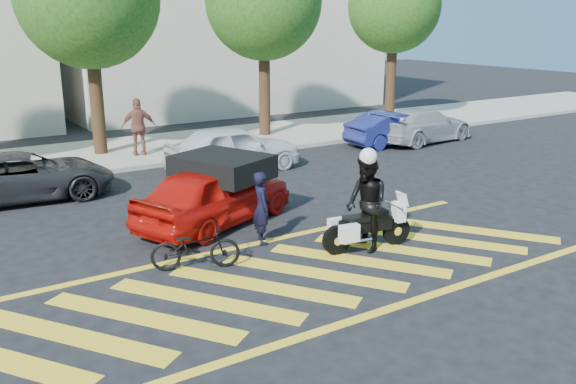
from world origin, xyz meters
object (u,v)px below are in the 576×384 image
officer_bike (262,208)px  parked_right (394,128)px  parked_mid_right (233,148)px  parked_mid_left (24,176)px  bicycle (195,247)px  police_motorcycle (366,227)px  parked_far_right (423,125)px  red_convertible (215,194)px  officer_moto (367,204)px

officer_bike → parked_right: officer_bike is taller
parked_mid_right → parked_mid_left: bearing=88.1°
officer_bike → parked_mid_right: size_ratio=0.37×
bicycle → officer_bike: bearing=-51.3°
police_motorcycle → parked_far_right: bearing=48.3°
parked_right → police_motorcycle: bearing=137.0°
bicycle → red_convertible: 2.64m
parked_right → parked_far_right: bearing=-94.9°
parked_mid_left → officer_bike: bearing=-144.8°
bicycle → officer_moto: bearing=-83.8°
parked_mid_left → parked_right: size_ratio=1.18×
officer_moto → red_convertible: size_ratio=0.47×
parked_mid_left → parked_mid_right: size_ratio=1.06×
red_convertible → parked_far_right: 11.92m
police_motorcycle → parked_mid_left: bearing=132.7°
parked_mid_right → parked_far_right: size_ratio=0.94×
parked_right → parked_far_right: 1.33m
red_convertible → parked_mid_right: 5.07m
red_convertible → parked_mid_right: bearing=-55.2°
parked_right → officer_moto: bearing=137.0°
bicycle → red_convertible: (1.47, 2.17, 0.27)m
officer_bike → parked_far_right: 12.39m
officer_bike → parked_far_right: size_ratio=0.35×
parked_mid_right → officer_bike: bearing=157.7°
red_convertible → parked_mid_left: red_convertible is taller
police_motorcycle → parked_mid_right: parked_mid_right is taller
red_convertible → parked_mid_left: 5.57m
officer_bike → red_convertible: officer_bike is taller
parked_mid_right → parked_right: 7.00m
parked_right → parked_mid_left: bearing=92.9°
officer_moto → red_convertible: (-1.89, 3.11, -0.27)m
parked_mid_left → parked_right: parked_right is taller
bicycle → parked_far_right: size_ratio=0.37×
parked_right → red_convertible: bearing=117.8°
bicycle → police_motorcycle: size_ratio=0.83×
bicycle → parked_far_right: 14.19m
officer_moto → parked_right: bearing=143.3°
officer_bike → red_convertible: size_ratio=0.37×
officer_bike → bicycle: (-1.76, -0.53, -0.34)m
bicycle → red_convertible: size_ratio=0.40×
officer_bike → police_motorcycle: (1.61, -1.47, -0.29)m
parked_mid_left → parked_right: bearing=-84.2°
parked_mid_right → parked_far_right: 8.31m
bicycle → parked_mid_right: bearing=-11.0°
officer_bike → parked_mid_right: 6.40m
police_motorcycle → parked_right: bearing=53.3°
officer_moto → parked_mid_left: size_ratio=0.44×
bicycle → officer_moto: officer_moto is taller
parked_mid_right → parked_far_right: bearing=-88.1°
police_motorcycle → red_convertible: bearing=129.6°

